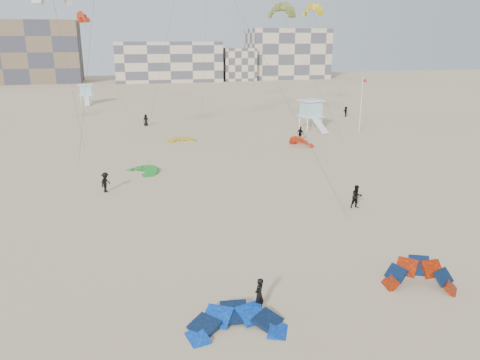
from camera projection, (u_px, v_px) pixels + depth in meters
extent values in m
plane|color=#CCB289|center=(219.00, 289.00, 24.14)|extent=(320.00, 320.00, 0.00)
imported|color=black|center=(259.00, 294.00, 22.00)|extent=(0.71, 0.71, 1.66)
imported|color=black|center=(357.00, 197.00, 35.53)|extent=(0.88, 0.69, 1.81)
imported|color=black|center=(106.00, 182.00, 39.29)|extent=(1.14, 1.28, 1.72)
imported|color=black|center=(300.00, 134.00, 59.51)|extent=(0.94, 1.14, 1.82)
imported|color=black|center=(146.00, 120.00, 70.05)|extent=(0.94, 0.73, 1.71)
imported|color=black|center=(346.00, 111.00, 78.65)|extent=(0.75, 1.61, 1.67)
cylinder|color=#3F3F3F|center=(90.00, 47.00, 42.28)|extent=(3.83, 1.62, 21.47)
cylinder|color=#3F3F3F|center=(273.00, 75.00, 39.18)|extent=(3.34, 23.32, 17.06)
cylinder|color=#3F3F3F|center=(70.00, 78.00, 47.70)|extent=(1.49, 1.54, 15.33)
cylinder|color=#3F3F3F|center=(165.00, 48.00, 61.22)|extent=(4.01, 13.94, 20.74)
cylinder|color=#3F3F3F|center=(311.00, 73.00, 57.47)|extent=(4.39, 11.22, 14.84)
cylinder|color=#3F3F3F|center=(330.00, 62.00, 76.90)|extent=(6.73, 0.06, 15.79)
cylinder|color=#3F3F3F|center=(205.00, 51.00, 76.48)|extent=(1.74, 2.46, 19.30)
cylinder|color=#3F3F3F|center=(106.00, 66.00, 76.24)|extent=(6.06, 2.52, 14.72)
cube|color=white|center=(311.00, 116.00, 66.87)|extent=(3.27, 3.27, 0.14)
cube|color=#9CCBD5|center=(311.00, 108.00, 66.56)|extent=(2.69, 2.69, 2.06)
cube|color=white|center=(311.00, 100.00, 66.24)|extent=(3.39, 3.39, 0.16)
cube|color=white|center=(318.00, 126.00, 64.57)|extent=(1.44, 3.04, 1.71)
cube|color=white|center=(86.00, 95.00, 94.04)|extent=(2.88, 2.88, 0.13)
cube|color=#9CCBD5|center=(85.00, 90.00, 93.75)|extent=(2.36, 2.36, 1.90)
cube|color=white|center=(85.00, 85.00, 93.45)|extent=(2.98, 2.98, 0.15)
cube|color=white|center=(85.00, 101.00, 91.91)|extent=(1.17, 2.77, 1.57)
cylinder|color=white|center=(361.00, 105.00, 64.05)|extent=(0.09, 0.09, 7.55)
cube|color=red|center=(365.00, 81.00, 63.17)|extent=(0.57, 0.02, 0.38)
cube|color=brown|center=(31.00, 52.00, 139.31)|extent=(28.00, 14.00, 18.00)
cube|color=beige|center=(168.00, 61.00, 145.64)|extent=(32.00, 16.00, 12.00)
cube|color=beige|center=(287.00, 54.00, 156.11)|extent=(26.00, 14.00, 16.00)
cube|color=beige|center=(238.00, 64.00, 149.12)|extent=(10.00, 10.00, 10.00)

